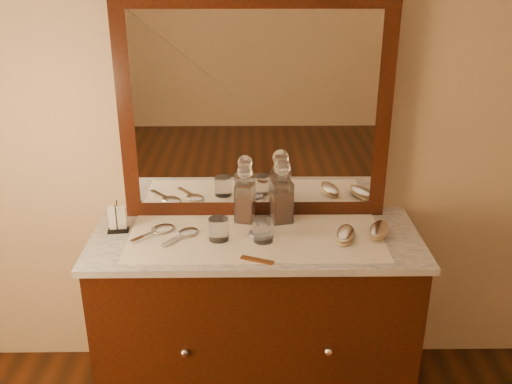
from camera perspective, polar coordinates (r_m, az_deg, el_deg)
dresser_cabinet at (r=2.73m, az=-0.03°, el=-12.61°), size 1.40×0.55×0.82m
dresser_plinth at (r=2.96m, az=-0.03°, el=-18.44°), size 1.46×0.59×0.08m
knob_left at (r=2.50m, az=-7.11°, el=-15.60°), size 0.04×0.04×0.04m
knob_right at (r=2.50m, az=7.20°, el=-15.49°), size 0.04×0.04×0.04m
marble_top at (r=2.51m, az=-0.03°, el=-4.69°), size 1.44×0.59×0.03m
mirror_frame at (r=2.55m, az=-0.10°, el=8.20°), size 1.20×0.08×1.00m
mirror_glass at (r=2.52m, az=-0.09°, el=8.01°), size 1.06×0.01×0.86m
lace_runner at (r=2.49m, az=-0.02°, el=-4.56°), size 1.10×0.45×0.00m
pin_dish at (r=2.50m, az=0.14°, el=-4.18°), size 0.09×0.09×0.01m
comb at (r=2.30m, az=0.11°, el=-6.79°), size 0.14×0.08×0.01m
napkin_rack at (r=2.59m, az=-13.65°, el=-2.70°), size 0.10×0.07×0.14m
decanter_left at (r=2.59m, az=-1.11°, el=-0.73°), size 0.10×0.10×0.28m
decanter_right at (r=2.59m, az=2.56°, el=-0.56°), size 0.11×0.11×0.30m
brush_near at (r=2.48m, az=8.89°, el=-4.24°), size 0.11×0.18×0.05m
brush_far at (r=2.55m, az=12.16°, el=-3.76°), size 0.14×0.18×0.05m
hand_mirror_outer at (r=2.56m, az=-9.63°, el=-3.77°), size 0.20×0.20×0.02m
hand_mirror_inner at (r=2.51m, az=-7.08°, el=-4.13°), size 0.17×0.20×0.02m
tumblers at (r=2.44m, az=-1.53°, el=-3.78°), size 0.28×0.10×0.10m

